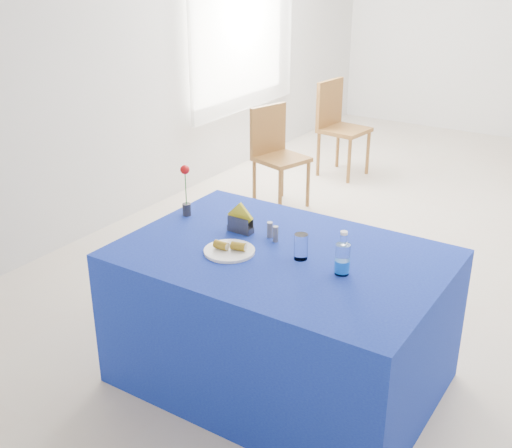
{
  "coord_description": "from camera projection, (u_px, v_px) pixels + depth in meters",
  "views": [
    {
      "loc": [
        1.23,
        -4.63,
        2.16
      ],
      "look_at": [
        -0.32,
        -2.22,
        0.92
      ],
      "focal_mm": 45.0,
      "sensor_mm": 36.0,
      "label": 1
    }
  ],
  "objects": [
    {
      "name": "banana_pieces",
      "position": [
        230.0,
        246.0,
        3.18
      ],
      "size": [
        0.16,
        0.08,
        0.04
      ],
      "color": "gold",
      "rests_on": "plate"
    },
    {
      "name": "drinking_glass",
      "position": [
        301.0,
        247.0,
        3.11
      ],
      "size": [
        0.07,
        0.07,
        0.13
      ],
      "primitive_type": "cylinder",
      "color": "white",
      "rests_on": "blue_table"
    },
    {
      "name": "pepper_shaker",
      "position": [
        276.0,
        234.0,
        3.3
      ],
      "size": [
        0.03,
        0.03,
        0.08
      ],
      "primitive_type": "cylinder",
      "color": "#5E5E63",
      "rests_on": "blue_table"
    },
    {
      "name": "water_bottle",
      "position": [
        342.0,
        260.0,
        2.96
      ],
      "size": [
        0.07,
        0.07,
        0.21
      ],
      "color": "silver",
      "rests_on": "blue_table"
    },
    {
      "name": "chair_win_b",
      "position": [
        338.0,
        121.0,
        6.44
      ],
      "size": [
        0.47,
        0.47,
        0.95
      ],
      "rotation": [
        0.0,
        0.0,
        1.46
      ],
      "color": "brown",
      "rests_on": "floor"
    },
    {
      "name": "room_shell",
      "position": [
        473.0,
        13.0,
        4.34
      ],
      "size": [
        7.0,
        7.0,
        7.0
      ],
      "color": "silver",
      "rests_on": "ground"
    },
    {
      "name": "salt_shaker",
      "position": [
        270.0,
        230.0,
        3.35
      ],
      "size": [
        0.03,
        0.03,
        0.08
      ],
      "primitive_type": "cylinder",
      "color": "slate",
      "rests_on": "blue_table"
    },
    {
      "name": "curtain",
      "position": [
        245.0,
        15.0,
        6.23
      ],
      "size": [
        0.04,
        1.75,
        1.85
      ],
      "primitive_type": "cube",
      "color": "white",
      "rests_on": "room_shell"
    },
    {
      "name": "window_pane",
      "position": [
        239.0,
        14.0,
        6.27
      ],
      "size": [
        0.04,
        1.5,
        1.6
      ],
      "primitive_type": "cube",
      "color": "white",
      "rests_on": "room_shell"
    },
    {
      "name": "napkin_holder",
      "position": [
        240.0,
        223.0,
        3.41
      ],
      "size": [
        0.16,
        0.06,
        0.17
      ],
      "color": "#39393E",
      "rests_on": "blue_table"
    },
    {
      "name": "floor",
      "position": [
        443.0,
        246.0,
        5.04
      ],
      "size": [
        7.0,
        7.0,
        0.0
      ],
      "primitive_type": "plane",
      "color": "beige",
      "rests_on": "ground"
    },
    {
      "name": "plate",
      "position": [
        229.0,
        251.0,
        3.19
      ],
      "size": [
        0.26,
        0.26,
        0.01
      ],
      "primitive_type": "cylinder",
      "color": "white",
      "rests_on": "blue_table"
    },
    {
      "name": "blue_table",
      "position": [
        281.0,
        318.0,
        3.35
      ],
      "size": [
        1.6,
        1.1,
        0.76
      ],
      "color": "#102097",
      "rests_on": "floor"
    },
    {
      "name": "chair_win_a",
      "position": [
        275.0,
        149.0,
        5.67
      ],
      "size": [
        0.49,
        0.49,
        0.89
      ],
      "rotation": [
        0.0,
        0.0,
        1.29
      ],
      "color": "brown",
      "rests_on": "floor"
    },
    {
      "name": "rose_vase",
      "position": [
        186.0,
        191.0,
        3.58
      ],
      "size": [
        0.05,
        0.05,
        0.3
      ],
      "color": "#252429",
      "rests_on": "blue_table"
    }
  ]
}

